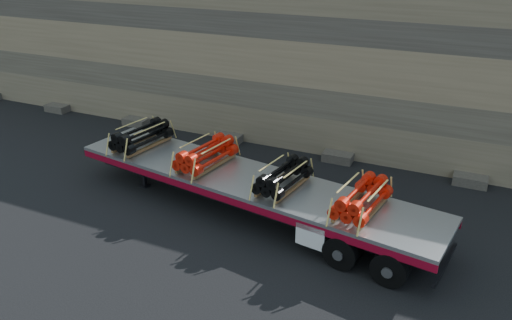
% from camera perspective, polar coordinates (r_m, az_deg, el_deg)
% --- Properties ---
extents(ground, '(120.00, 120.00, 0.00)m').
position_cam_1_polar(ground, '(17.19, -1.52, -4.89)').
color(ground, black).
rests_on(ground, ground).
extents(rock_wall, '(44.00, 3.00, 7.00)m').
position_cam_1_polar(rock_wall, '(21.58, 6.11, 11.12)').
color(rock_wall, '#7A6B54').
rests_on(rock_wall, ground).
extents(trailer, '(13.04, 4.38, 1.28)m').
position_cam_1_polar(trailer, '(16.34, -1.07, -3.99)').
color(trailer, '#B5B8BD').
rests_on(trailer, ground).
extents(bundle_front, '(1.43, 2.35, 0.78)m').
position_cam_1_polar(bundle_front, '(18.68, -12.94, 2.62)').
color(bundle_front, black).
rests_on(bundle_front, trailer).
extents(bundle_midfront, '(1.43, 2.35, 0.78)m').
position_cam_1_polar(bundle_midfront, '(16.77, -5.73, 0.60)').
color(bundle_midfront, red).
rests_on(bundle_midfront, trailer).
extents(bundle_midrear, '(1.31, 2.17, 0.72)m').
position_cam_1_polar(bundle_midrear, '(15.23, 3.12, -2.01)').
color(bundle_midrear, black).
rests_on(bundle_midrear, trailer).
extents(bundle_rear, '(1.38, 2.28, 0.76)m').
position_cam_1_polar(bundle_rear, '(14.27, 11.99, -4.40)').
color(bundle_rear, red).
rests_on(bundle_rear, trailer).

